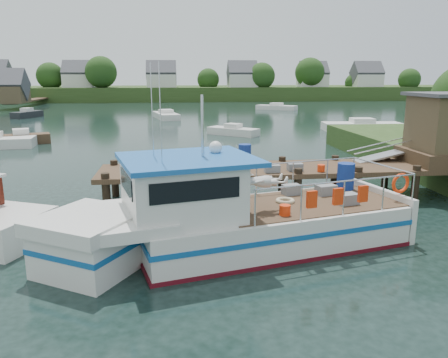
{
  "coord_description": "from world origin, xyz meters",
  "views": [
    {
      "loc": [
        -2.91,
        -17.77,
        5.17
      ],
      "look_at": [
        -1.0,
        -1.5,
        1.3
      ],
      "focal_mm": 35.0,
      "sensor_mm": 36.0,
      "label": 1
    }
  ],
  "objects": [
    {
      "name": "far_shore",
      "position": [
        0.01,
        82.37,
        2.1
      ],
      "size": [
        140.0,
        42.55,
        9.22
      ],
      "color": "#314A1E",
      "rests_on": "ground"
    },
    {
      "name": "moored_d",
      "position": [
        -3.72,
        37.52,
        0.42
      ],
      "size": [
        3.59,
        6.97,
        1.13
      ],
      "rotation": [
        0.0,
        0.0,
        -0.31
      ],
      "color": "silver",
      "rests_on": "ground"
    },
    {
      "name": "moored_b",
      "position": [
        2.46,
        20.95,
        0.39
      ],
      "size": [
        4.61,
        4.27,
        1.04
      ],
      "rotation": [
        0.0,
        0.0,
        -0.1
      ],
      "color": "silver",
      "rests_on": "ground"
    },
    {
      "name": "ground_plane",
      "position": [
        0.0,
        0.0,
        0.0
      ],
      "size": [
        160.0,
        160.0,
        0.0
      ],
      "primitive_type": "plane",
      "color": "black"
    },
    {
      "name": "moored_c",
      "position": [
        15.45,
        23.0,
        0.44
      ],
      "size": [
        7.74,
        3.35,
        1.19
      ],
      "rotation": [
        0.0,
        0.0,
        -0.28
      ],
      "color": "silver",
      "rests_on": "ground"
    },
    {
      "name": "moored_far",
      "position": [
        13.46,
        50.46,
        0.4
      ],
      "size": [
        6.44,
        5.29,
        1.07
      ],
      "rotation": [
        0.0,
        0.0,
        -0.33
      ],
      "color": "silver",
      "rests_on": "ground"
    },
    {
      "name": "lobster_boat",
      "position": [
        -1.33,
        -5.45,
        1.01
      ],
      "size": [
        11.55,
        5.6,
        5.56
      ],
      "rotation": [
        0.0,
        0.0,
        0.24
      ],
      "color": "silver",
      "rests_on": "ground"
    },
    {
      "name": "moored_e",
      "position": [
        -21.36,
        40.9,
        0.46
      ],
      "size": [
        3.08,
        4.71,
        1.23
      ],
      "rotation": [
        0.0,
        0.0,
        -0.21
      ],
      "color": "black",
      "rests_on": "ground"
    },
    {
      "name": "dock",
      "position": [
        6.51,
        0.01,
        2.24
      ],
      "size": [
        16.6,
        3.0,
        4.78
      ],
      "color": "#4A3423",
      "rests_on": "ground"
    },
    {
      "name": "moored_rowboat",
      "position": [
        -14.64,
        17.59,
        0.45
      ],
      "size": [
        4.37,
        2.71,
        1.2
      ],
      "rotation": [
        0.0,
        0.0,
        -0.18
      ],
      "color": "#4A3423",
      "rests_on": "ground"
    }
  ]
}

